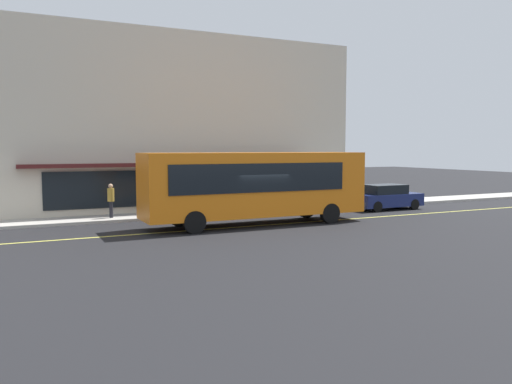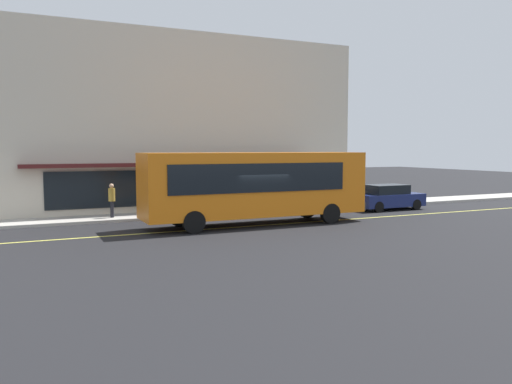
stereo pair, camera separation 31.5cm
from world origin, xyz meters
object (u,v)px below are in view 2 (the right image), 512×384
Objects in this scene: pedestrian_near_storefront at (180,194)px; pedestrian_waiting at (279,188)px; traffic_light at (279,168)px; car_navy at (388,197)px; bus at (257,184)px; pedestrian_mid_block at (112,197)px.

pedestrian_near_storefront is 6.53m from pedestrian_waiting.
traffic_light reaches higher than pedestrian_waiting.
car_navy is 12.52m from pedestrian_near_storefront.
bus is 3.48× the size of traffic_light.
car_navy is 2.37× the size of pedestrian_waiting.
car_navy is 2.47× the size of pedestrian_mid_block.
pedestrian_mid_block is at bearing 171.82° from car_navy.
pedestrian_mid_block is at bearing 143.71° from bus.
traffic_light is at bearing -117.90° from pedestrian_waiting.
bus is 2.58× the size of car_navy.
pedestrian_near_storefront is (-12.29, 2.38, 0.48)m from car_navy.
bus is 6.10× the size of pedestrian_waiting.
traffic_light is 1.69m from pedestrian_waiting.
pedestrian_near_storefront is at bearing 178.19° from traffic_light.
traffic_light reaches higher than pedestrian_near_storefront.
pedestrian_mid_block is (-3.62, -0.09, -0.02)m from pedestrian_near_storefront.
bus reaches higher than car_navy.
traffic_light is 1.75× the size of pedestrian_waiting.
pedestrian_near_storefront is 0.97× the size of pedestrian_waiting.
bus is 6.28× the size of pedestrian_near_storefront.
bus is at bearing -126.49° from pedestrian_waiting.
bus is 7.65m from pedestrian_mid_block.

